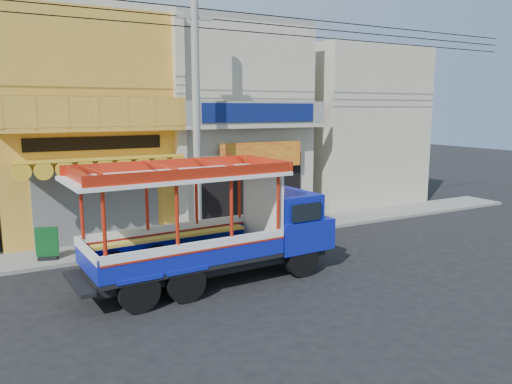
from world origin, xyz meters
TOP-DOWN VIEW (x-y plane):
  - ground at (0.00, 0.00)m, footprint 90.00×90.00m
  - sidewalk at (0.00, 4.00)m, footprint 30.00×2.00m
  - shophouse_left at (-4.00, 7.96)m, footprint 6.00×7.50m
  - shophouse_right at (2.00, 7.96)m, footprint 6.00×6.75m
  - party_pilaster at (-1.00, 4.85)m, footprint 0.35×0.30m
  - filler_building_right at (9.00, 8.00)m, footprint 6.00×6.00m
  - utility_pole at (-0.85, 3.30)m, footprint 28.00×0.26m
  - songthaew_truck at (-1.62, -0.28)m, footprint 7.24×2.72m
  - green_sign at (-5.84, 3.67)m, footprint 0.65×0.46m
  - potted_plant_a at (3.66, 4.60)m, footprint 1.23×1.26m
  - potted_plant_b at (2.11, 3.89)m, footprint 0.65×0.70m
  - potted_plant_c at (4.14, 4.70)m, footprint 0.63×0.63m

SIDE VIEW (x-z plane):
  - ground at x=0.00m, z-range 0.00..0.00m
  - sidewalk at x=0.00m, z-range 0.00..0.12m
  - potted_plant_c at x=4.14m, z-range 0.12..0.97m
  - green_sign at x=-5.84m, z-range 0.04..1.05m
  - potted_plant_b at x=2.11m, z-range 0.12..1.14m
  - potted_plant_a at x=3.66m, z-range 0.12..1.19m
  - songthaew_truck at x=-1.62m, z-range -0.06..3.26m
  - filler_building_right at x=9.00m, z-range 0.00..7.60m
  - party_pilaster at x=-1.00m, z-range 0.00..8.00m
  - shophouse_right at x=2.00m, z-range -0.01..8.23m
  - shophouse_left at x=-4.00m, z-range -0.01..8.23m
  - utility_pole at x=-0.85m, z-range 0.53..9.53m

